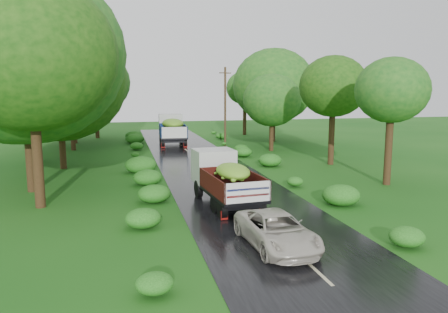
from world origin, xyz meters
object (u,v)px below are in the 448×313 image
object	(u,v)px
truck_far	(172,128)
car	(276,230)
truck_near	(224,176)
utility_pole	(225,106)

from	to	relation	value
truck_far	car	distance (m)	30.28
truck_near	truck_far	distance (m)	23.97
truck_far	truck_near	bearing A→B (deg)	-87.57
truck_near	utility_pole	distance (m)	22.22
truck_near	car	world-z (taller)	truck_near
utility_pole	truck_far	bearing A→B (deg)	131.21
car	utility_pole	size ratio (longest dim) A/B	0.57
truck_near	utility_pole	bearing A→B (deg)	71.55
utility_pole	truck_near	bearing A→B (deg)	-125.67
truck_near	car	xyz separation A→B (m)	(0.43, -6.29, -0.78)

